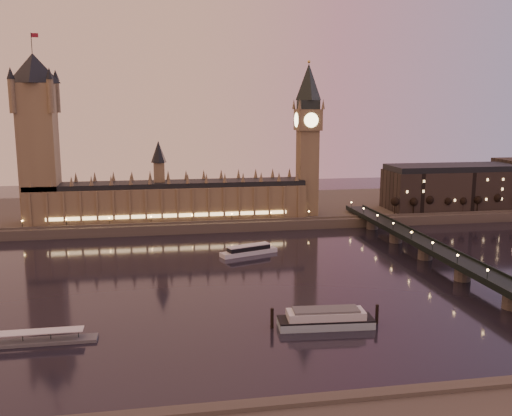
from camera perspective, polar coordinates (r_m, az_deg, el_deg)
The scene contains 17 objects.
ground at distance 271.81m, azimuth 0.60°, elevation -7.07°, with size 700.00×700.00×0.00m, color black.
far_embankment at distance 434.18m, azimuth 0.50°, elevation -0.06°, with size 560.00×130.00×6.00m, color #423D35.
palace_of_westminster at distance 380.70m, azimuth -8.71°, elevation 1.21°, with size 180.00×26.62×52.00m.
victoria_tower at distance 383.14m, azimuth -21.02°, elevation 7.33°, with size 31.68×31.68×118.00m.
big_ben at distance 389.82m, azimuth 5.21°, elevation 7.74°, with size 17.68×17.68×104.00m.
westminster_bridge at distance 300.24m, azimuth 18.12°, elevation -4.81°, with size 13.20×260.00×15.30m.
city_block at distance 459.63m, azimuth 22.02°, elevation 2.20°, with size 155.00×45.00×34.00m.
bare_tree_0 at distance 403.09m, azimuth 13.57°, elevation 0.54°, with size 5.78×5.78×11.76m.
bare_tree_1 at distance 408.43m, azimuth 15.25°, elevation 0.59°, with size 5.78×5.78×11.76m.
bare_tree_2 at distance 414.11m, azimuth 16.88°, elevation 0.64°, with size 5.78×5.78×11.76m.
bare_tree_3 at distance 420.11m, azimuth 18.46°, elevation 0.69°, with size 5.78×5.78×11.76m.
bare_tree_4 at distance 426.43m, azimuth 20.00°, elevation 0.73°, with size 5.78×5.78×11.76m.
bare_tree_5 at distance 433.04m, azimuth 21.49°, elevation 0.77°, with size 5.78×5.78×11.76m.
bare_tree_6 at distance 439.94m, azimuth 22.94°, elevation 0.81°, with size 5.78×5.78×11.76m.
cruise_boat_a at distance 313.85m, azimuth -0.73°, elevation -4.25°, with size 33.16×17.66×5.23m.
moored_barge at distance 216.28m, azimuth 6.98°, elevation -10.93°, with size 40.76×12.52×7.49m.
pontoon_pier at distance 215.48m, azimuth -20.86°, elevation -12.23°, with size 38.68×6.45×10.31m.
Camera 1 is at (-47.70, -254.93, 81.33)m, focal length 40.00 mm.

